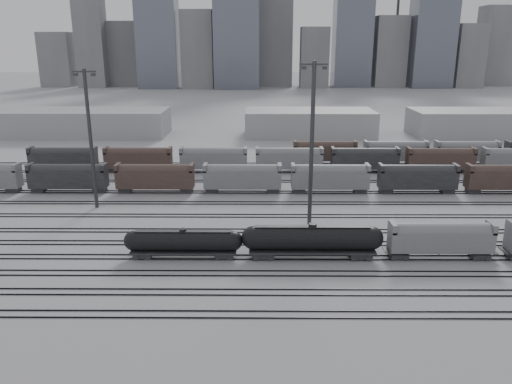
{
  "coord_description": "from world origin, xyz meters",
  "views": [
    {
      "loc": [
        -5.78,
        -61.58,
        28.08
      ],
      "look_at": [
        -6.28,
        18.89,
        4.0
      ],
      "focal_mm": 35.0,
      "sensor_mm": 36.0,
      "label": 1
    }
  ],
  "objects_px": {
    "tank_car_b": "(312,239)",
    "hopper_car_a": "(441,237)",
    "tank_car_a": "(183,242)",
    "light_mast_c": "(312,141)"
  },
  "relations": [
    {
      "from": "hopper_car_a",
      "to": "light_mast_c",
      "type": "height_order",
      "value": "light_mast_c"
    },
    {
      "from": "tank_car_a",
      "to": "hopper_car_a",
      "type": "relative_size",
      "value": 1.16
    },
    {
      "from": "tank_car_a",
      "to": "light_mast_c",
      "type": "bearing_deg",
      "value": 36.36
    },
    {
      "from": "tank_car_a",
      "to": "light_mast_c",
      "type": "relative_size",
      "value": 0.63
    },
    {
      "from": "tank_car_a",
      "to": "hopper_car_a",
      "type": "bearing_deg",
      "value": 0.0
    },
    {
      "from": "hopper_car_a",
      "to": "light_mast_c",
      "type": "xyz_separation_m",
      "value": [
        -16.32,
        13.55,
        10.52
      ]
    },
    {
      "from": "tank_car_b",
      "to": "hopper_car_a",
      "type": "xyz_separation_m",
      "value": [
        17.29,
        0.0,
        0.32
      ]
    },
    {
      "from": "tank_car_a",
      "to": "hopper_car_a",
      "type": "height_order",
      "value": "hopper_car_a"
    },
    {
      "from": "tank_car_b",
      "to": "hopper_car_a",
      "type": "bearing_deg",
      "value": 0.0
    },
    {
      "from": "tank_car_a",
      "to": "hopper_car_a",
      "type": "distance_m",
      "value": 34.73
    }
  ]
}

